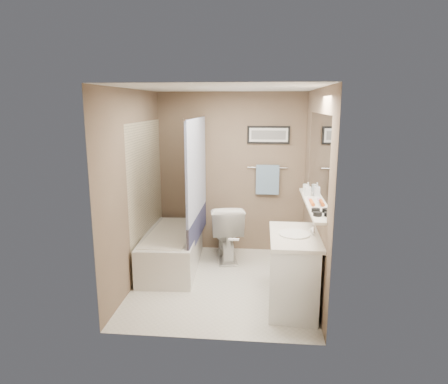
# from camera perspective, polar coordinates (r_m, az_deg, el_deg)

# --- Properties ---
(ground) EXTENTS (2.50, 2.50, 0.00)m
(ground) POSITION_cam_1_polar(r_m,az_deg,el_deg) (5.20, -0.16, -12.84)
(ground) COLOR silver
(ground) RESTS_ON ground
(ceiling) EXTENTS (2.20, 2.50, 0.04)m
(ceiling) POSITION_cam_1_polar(r_m,az_deg,el_deg) (4.70, -0.18, 14.39)
(ceiling) COLOR white
(ceiling) RESTS_ON wall_back
(wall_back) EXTENTS (2.20, 0.04, 2.40)m
(wall_back) POSITION_cam_1_polar(r_m,az_deg,el_deg) (6.01, 0.99, 2.68)
(wall_back) COLOR brown
(wall_back) RESTS_ON ground
(wall_front) EXTENTS (2.20, 0.04, 2.40)m
(wall_front) POSITION_cam_1_polar(r_m,az_deg,el_deg) (3.63, -2.11, -3.92)
(wall_front) COLOR brown
(wall_front) RESTS_ON ground
(wall_left) EXTENTS (0.04, 2.50, 2.40)m
(wall_left) POSITION_cam_1_polar(r_m,az_deg,el_deg) (5.03, -12.50, 0.45)
(wall_left) COLOR brown
(wall_left) RESTS_ON ground
(wall_right) EXTENTS (0.04, 2.50, 2.40)m
(wall_right) POSITION_cam_1_polar(r_m,az_deg,el_deg) (4.83, 12.69, -0.07)
(wall_right) COLOR brown
(wall_right) RESTS_ON ground
(tile_surround) EXTENTS (0.02, 1.55, 2.00)m
(tile_surround) POSITION_cam_1_polar(r_m,az_deg,el_deg) (5.54, -10.95, -0.50)
(tile_surround) COLOR beige
(tile_surround) RESTS_ON wall_left
(curtain_rod) EXTENTS (0.02, 1.55, 0.02)m
(curtain_rod) POSITION_cam_1_polar(r_m,az_deg,el_deg) (5.25, -4.05, 10.56)
(curtain_rod) COLOR silver
(curtain_rod) RESTS_ON wall_left
(curtain_upper) EXTENTS (0.03, 1.45, 1.28)m
(curtain_upper) POSITION_cam_1_polar(r_m,az_deg,el_deg) (5.31, -3.94, 3.53)
(curtain_upper) COLOR silver
(curtain_upper) RESTS_ON curtain_rod
(curtain_lower) EXTENTS (0.03, 1.45, 0.36)m
(curtain_lower) POSITION_cam_1_polar(r_m,az_deg,el_deg) (5.50, -3.81, -4.93)
(curtain_lower) COLOR #2A2C4F
(curtain_lower) RESTS_ON curtain_rod
(mirror) EXTENTS (0.02, 1.60, 1.00)m
(mirror) POSITION_cam_1_polar(r_m,az_deg,el_deg) (4.61, 13.29, 4.63)
(mirror) COLOR silver
(mirror) RESTS_ON wall_right
(shelf) EXTENTS (0.12, 1.60, 0.03)m
(shelf) POSITION_cam_1_polar(r_m,az_deg,el_deg) (4.70, 12.31, -1.64)
(shelf) COLOR silver
(shelf) RESTS_ON wall_right
(towel_bar) EXTENTS (0.60, 0.02, 0.02)m
(towel_bar) POSITION_cam_1_polar(r_m,az_deg,el_deg) (5.96, 6.27, 3.50)
(towel_bar) COLOR silver
(towel_bar) RESTS_ON wall_back
(towel) EXTENTS (0.34, 0.05, 0.44)m
(towel) POSITION_cam_1_polar(r_m,az_deg,el_deg) (5.98, 6.23, 1.76)
(towel) COLOR #99C0DE
(towel) RESTS_ON towel_bar
(art_frame) EXTENTS (0.62, 0.02, 0.26)m
(art_frame) POSITION_cam_1_polar(r_m,az_deg,el_deg) (5.93, 6.38, 8.11)
(art_frame) COLOR black
(art_frame) RESTS_ON wall_back
(art_mat) EXTENTS (0.56, 0.00, 0.20)m
(art_mat) POSITION_cam_1_polar(r_m,az_deg,el_deg) (5.91, 6.38, 8.10)
(art_mat) COLOR white
(art_mat) RESTS_ON art_frame
(art_image) EXTENTS (0.50, 0.00, 0.13)m
(art_image) POSITION_cam_1_polar(r_m,az_deg,el_deg) (5.91, 6.38, 8.10)
(art_image) COLOR #595959
(art_image) RESTS_ON art_mat
(door) EXTENTS (0.80, 0.02, 2.00)m
(door) POSITION_cam_1_polar(r_m,az_deg,el_deg) (3.65, 6.56, -7.20)
(door) COLOR silver
(door) RESTS_ON wall_front
(door_handle) EXTENTS (0.10, 0.02, 0.02)m
(door_handle) POSITION_cam_1_polar(r_m,az_deg,el_deg) (3.70, 1.40, -6.81)
(door_handle) COLOR silver
(door_handle) RESTS_ON door
(bathtub) EXTENTS (0.78, 1.54, 0.50)m
(bathtub) POSITION_cam_1_polar(r_m,az_deg,el_deg) (5.61, -7.44, -8.22)
(bathtub) COLOR silver
(bathtub) RESTS_ON ground
(tub_rim) EXTENTS (0.56, 1.36, 0.02)m
(tub_rim) POSITION_cam_1_polar(r_m,az_deg,el_deg) (5.53, -7.52, -5.80)
(tub_rim) COLOR silver
(tub_rim) RESTS_ON bathtub
(toilet) EXTENTS (0.60, 0.88, 0.83)m
(toilet) POSITION_cam_1_polar(r_m,az_deg,el_deg) (5.82, 0.31, -5.63)
(toilet) COLOR white
(toilet) RESTS_ON ground
(vanity) EXTENTS (0.57, 0.94, 0.80)m
(vanity) POSITION_cam_1_polar(r_m,az_deg,el_deg) (4.56, 10.07, -11.27)
(vanity) COLOR white
(vanity) RESTS_ON ground
(countertop) EXTENTS (0.54, 0.96, 0.04)m
(countertop) POSITION_cam_1_polar(r_m,az_deg,el_deg) (4.41, 10.14, -6.26)
(countertop) COLOR silver
(countertop) RESTS_ON vanity
(sink_basin) EXTENTS (0.34, 0.34, 0.01)m
(sink_basin) POSITION_cam_1_polar(r_m,az_deg,el_deg) (4.40, 10.03, -5.92)
(sink_basin) COLOR white
(sink_basin) RESTS_ON countertop
(faucet_spout) EXTENTS (0.02, 0.02, 0.10)m
(faucet_spout) POSITION_cam_1_polar(r_m,az_deg,el_deg) (4.41, 12.65, -5.43)
(faucet_spout) COLOR silver
(faucet_spout) RESTS_ON countertop
(faucet_knob) EXTENTS (0.05, 0.05, 0.05)m
(faucet_knob) POSITION_cam_1_polar(r_m,az_deg,el_deg) (4.51, 12.48, -5.28)
(faucet_knob) COLOR white
(faucet_knob) RESTS_ON countertop
(candle_bowl_near) EXTENTS (0.09, 0.09, 0.04)m
(candle_bowl_near) POSITION_cam_1_polar(r_m,az_deg,el_deg) (4.15, 13.21, -3.07)
(candle_bowl_near) COLOR black
(candle_bowl_near) RESTS_ON shelf
(candle_bowl_far) EXTENTS (0.09, 0.09, 0.04)m
(candle_bowl_far) POSITION_cam_1_polar(r_m,az_deg,el_deg) (4.28, 12.97, -2.56)
(candle_bowl_far) COLOR black
(candle_bowl_far) RESTS_ON shelf
(hair_brush_front) EXTENTS (0.04, 0.22, 0.04)m
(hair_brush_front) POSITION_cam_1_polar(r_m,az_deg,el_deg) (4.60, 12.45, -1.47)
(hair_brush_front) COLOR #D1561D
(hair_brush_front) RESTS_ON shelf
(pink_comb) EXTENTS (0.03, 0.16, 0.01)m
(pink_comb) POSITION_cam_1_polar(r_m,az_deg,el_deg) (4.82, 12.14, -1.05)
(pink_comb) COLOR pink
(pink_comb) RESTS_ON shelf
(glass_jar) EXTENTS (0.08, 0.08, 0.10)m
(glass_jar) POSITION_cam_1_polar(r_m,az_deg,el_deg) (5.24, 11.64, 0.56)
(glass_jar) COLOR white
(glass_jar) RESTS_ON shelf
(soap_bottle) EXTENTS (0.08, 0.08, 0.16)m
(soap_bottle) POSITION_cam_1_polar(r_m,az_deg,el_deg) (5.03, 11.89, 0.42)
(soap_bottle) COLOR #999999
(soap_bottle) RESTS_ON shelf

